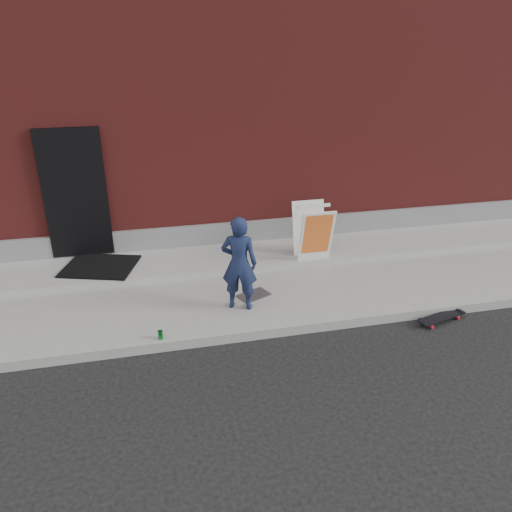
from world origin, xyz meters
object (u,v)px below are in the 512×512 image
object	(u,v)px
child	(239,264)
skateboard	(441,317)
soda_can	(161,335)
pizza_sign	(313,232)

from	to	relation	value
child	skateboard	distance (m)	3.12
child	soda_can	world-z (taller)	child
skateboard	pizza_sign	distance (m)	2.58
child	soda_can	bearing A→B (deg)	46.43
child	soda_can	size ratio (longest dim) A/B	11.48
skateboard	soda_can	xyz separation A→B (m)	(-4.11, 0.22, 0.14)
pizza_sign	soda_can	size ratio (longest dim) A/B	7.79
child	soda_can	distance (m)	1.51
child	skateboard	xyz separation A→B (m)	(2.90, -0.83, -0.80)
child	skateboard	bearing A→B (deg)	-176.26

